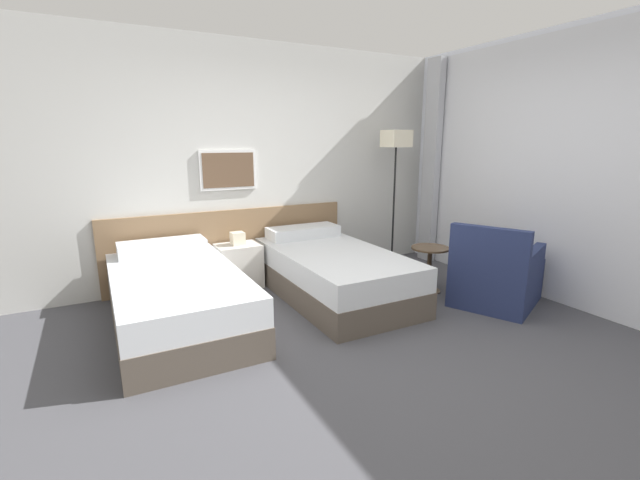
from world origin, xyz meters
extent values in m
plane|color=#47474C|center=(0.00, 0.00, 0.00)|extent=(16.00, 16.00, 0.00)
cube|color=silver|center=(0.00, 2.26, 1.35)|extent=(10.00, 0.06, 2.70)
cube|color=#846647|center=(-0.45, 2.21, 0.42)|extent=(2.80, 0.04, 0.85)
cube|color=white|center=(-0.45, 2.22, 1.30)|extent=(0.64, 0.03, 0.44)
cube|color=brown|center=(-0.45, 2.20, 1.30)|extent=(0.58, 0.01, 0.38)
cube|color=white|center=(2.34, -0.13, 1.35)|extent=(0.06, 4.73, 2.70)
cube|color=silver|center=(2.30, -0.13, 1.32)|extent=(0.03, 4.36, 2.64)
cube|color=#B7BAC1|center=(2.21, 1.88, 1.32)|extent=(0.10, 0.24, 2.64)
cube|color=brown|center=(-1.24, 1.21, 0.13)|extent=(1.05, 1.95, 0.26)
cube|color=silver|center=(-1.24, 1.21, 0.38)|extent=(1.04, 1.93, 0.23)
cube|color=silver|center=(-1.24, 1.95, 0.56)|extent=(0.84, 0.34, 0.13)
cube|color=brown|center=(0.35, 1.21, 0.13)|extent=(1.05, 1.95, 0.26)
cube|color=silver|center=(0.35, 1.21, 0.38)|extent=(1.04, 1.93, 0.23)
cube|color=silver|center=(0.35, 1.95, 0.56)|extent=(0.84, 0.34, 0.13)
cube|color=beige|center=(-0.45, 1.98, 0.25)|extent=(0.47, 0.36, 0.49)
cube|color=beige|center=(-0.45, 1.98, 0.56)|extent=(0.14, 0.14, 0.14)
cylinder|color=black|center=(1.56, 1.81, 0.01)|extent=(0.24, 0.24, 0.02)
cylinder|color=black|center=(1.56, 1.81, 0.78)|extent=(0.02, 0.02, 1.52)
cube|color=beige|center=(1.56, 1.81, 1.64)|extent=(0.29, 0.29, 0.21)
cylinder|color=brown|center=(1.34, 0.86, 0.01)|extent=(0.26, 0.26, 0.01)
cylinder|color=brown|center=(1.34, 0.86, 0.25)|extent=(0.05, 0.05, 0.46)
cylinder|color=brown|center=(1.34, 0.86, 0.49)|extent=(0.41, 0.41, 0.02)
cube|color=navy|center=(1.72, 0.29, 0.21)|extent=(1.07, 1.01, 0.42)
cube|color=navy|center=(1.38, 0.13, 0.63)|extent=(0.39, 0.69, 0.42)
cube|color=navy|center=(1.85, 0.01, 0.51)|extent=(0.69, 0.38, 0.18)
cube|color=navy|center=(1.58, 0.58, 0.51)|extent=(0.69, 0.38, 0.18)
camera|label=1|loc=(-1.80, -2.52, 1.62)|focal=24.00mm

